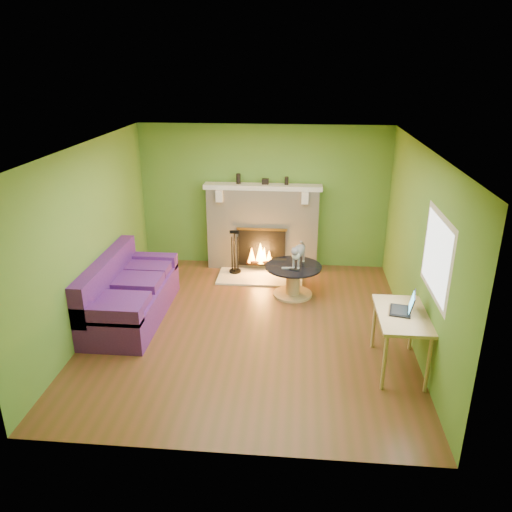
{
  "coord_description": "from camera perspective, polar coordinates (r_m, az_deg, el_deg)",
  "views": [
    {
      "loc": [
        0.67,
        -6.33,
        3.62
      ],
      "look_at": [
        0.05,
        0.4,
        0.97
      ],
      "focal_mm": 35.0,
      "sensor_mm": 36.0,
      "label": 1
    }
  ],
  "objects": [
    {
      "name": "fireplace",
      "position": [
        9.13,
        0.76,
        3.26
      ],
      "size": [
        2.1,
        0.46,
        1.58
      ],
      "color": "#BEB59E",
      "rests_on": "floor"
    },
    {
      "name": "desk",
      "position": [
        6.37,
        16.33,
        -7.08
      ],
      "size": [
        0.6,
        1.04,
        0.77
      ],
      "color": "tan",
      "rests_on": "floor"
    },
    {
      "name": "remote_silver",
      "position": [
        7.99,
        3.56,
        -1.38
      ],
      "size": [
        0.17,
        0.06,
        0.02
      ],
      "primitive_type": "cube",
      "rotation": [
        0.0,
        0.0,
        0.09
      ],
      "color": "gray",
      "rests_on": "coffee_table"
    },
    {
      "name": "coffee_table",
      "position": [
        8.19,
        4.26,
        -2.55
      ],
      "size": [
        0.92,
        0.92,
        0.52
      ],
      "color": "tan",
      "rests_on": "floor"
    },
    {
      "name": "wall_back",
      "position": [
        9.16,
        0.87,
        6.76
      ],
      "size": [
        5.0,
        0.0,
        5.0
      ],
      "primitive_type": "plane",
      "rotation": [
        1.57,
        0.0,
        0.0
      ],
      "color": "#58872C",
      "rests_on": "floor"
    },
    {
      "name": "mantel_box",
      "position": [
        8.91,
        1.07,
        8.52
      ],
      "size": [
        0.12,
        0.08,
        0.1
      ],
      "primitive_type": "cube",
      "color": "black",
      "rests_on": "mantel"
    },
    {
      "name": "fire_tools",
      "position": [
        8.95,
        -2.45,
        0.53
      ],
      "size": [
        0.21,
        0.21,
        0.8
      ],
      "primitive_type": null,
      "color": "black",
      "rests_on": "hearth"
    },
    {
      "name": "wall_right",
      "position": [
        6.93,
        18.09,
        0.77
      ],
      "size": [
        0.0,
        5.0,
        5.0
      ],
      "primitive_type": "plane",
      "rotation": [
        1.57,
        0.0,
        -1.57
      ],
      "color": "#58872C",
      "rests_on": "floor"
    },
    {
      "name": "laptop",
      "position": [
        6.31,
        16.27,
        -5.13
      ],
      "size": [
        0.35,
        0.38,
        0.25
      ],
      "primitive_type": null,
      "rotation": [
        0.0,
        0.0,
        -0.21
      ],
      "color": "black",
      "rests_on": "desk"
    },
    {
      "name": "mantel",
      "position": [
        8.9,
        0.77,
        7.92
      ],
      "size": [
        2.1,
        0.28,
        0.08
      ],
      "primitive_type": "cube",
      "color": "silver",
      "rests_on": "fireplace"
    },
    {
      "name": "sofa",
      "position": [
        7.7,
        -14.51,
        -4.32
      ],
      "size": [
        0.95,
        2.09,
        0.94
      ],
      "color": "#471A64",
      "rests_on": "floor"
    },
    {
      "name": "floor",
      "position": [
        7.33,
        -0.71,
        -8.18
      ],
      "size": [
        5.0,
        5.0,
        0.0
      ],
      "primitive_type": "plane",
      "color": "brown",
      "rests_on": "ground"
    },
    {
      "name": "hearth",
      "position": [
        8.92,
        0.48,
        -2.4
      ],
      "size": [
        1.5,
        0.75,
        0.03
      ],
      "primitive_type": "cube",
      "color": "beige",
      "rests_on": "floor"
    },
    {
      "name": "mantel_vase_right",
      "position": [
        8.88,
        3.51,
        8.58
      ],
      "size": [
        0.07,
        0.07,
        0.14
      ],
      "primitive_type": "cylinder",
      "color": "black",
      "rests_on": "mantel"
    },
    {
      "name": "ceiling",
      "position": [
        6.45,
        -0.82,
        12.33
      ],
      "size": [
        5.0,
        5.0,
        0.0
      ],
      "primitive_type": "plane",
      "rotation": [
        3.14,
        0.0,
        0.0
      ],
      "color": "white",
      "rests_on": "wall_back"
    },
    {
      "name": "window_frame",
      "position": [
        6.02,
        19.99,
        -0.01
      ],
      "size": [
        0.0,
        1.2,
        1.2
      ],
      "primitive_type": "plane",
      "rotation": [
        1.57,
        0.0,
        -1.57
      ],
      "color": "silver",
      "rests_on": "wall_right"
    },
    {
      "name": "window_pane",
      "position": [
        6.02,
        19.91,
        -0.01
      ],
      "size": [
        0.0,
        1.06,
        1.06
      ],
      "primitive_type": "plane",
      "rotation": [
        1.57,
        0.0,
        -1.57
      ],
      "color": "white",
      "rests_on": "wall_right"
    },
    {
      "name": "wall_left",
      "position": [
        7.35,
        -18.49,
        1.89
      ],
      "size": [
        0.0,
        5.0,
        5.0
      ],
      "primitive_type": "plane",
      "rotation": [
        1.57,
        0.0,
        1.57
      ],
      "color": "#58872C",
      "rests_on": "floor"
    },
    {
      "name": "cat",
      "position": [
        8.07,
        4.91,
        0.29
      ],
      "size": [
        0.39,
        0.67,
        0.4
      ],
      "primitive_type": null,
      "rotation": [
        0.0,
        0.0,
        -0.26
      ],
      "color": "slate",
      "rests_on": "coffee_table"
    },
    {
      "name": "wall_front",
      "position": [
        4.53,
        -4.07,
        -9.42
      ],
      "size": [
        5.0,
        0.0,
        5.0
      ],
      "primitive_type": "plane",
      "rotation": [
        -1.57,
        0.0,
        0.0
      ],
      "color": "#58872C",
      "rests_on": "floor"
    },
    {
      "name": "remote_black",
      "position": [
        7.93,
        4.42,
        -1.58
      ],
      "size": [
        0.17,
        0.09,
        0.02
      ],
      "primitive_type": "cube",
      "rotation": [
        0.0,
        0.0,
        -0.31
      ],
      "color": "black",
      "rests_on": "coffee_table"
    },
    {
      "name": "mantel_vase_left",
      "position": [
        8.95,
        -2.03,
        8.83
      ],
      "size": [
        0.08,
        0.08,
        0.18
      ],
      "primitive_type": "cylinder",
      "color": "black",
      "rests_on": "mantel"
    }
  ]
}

